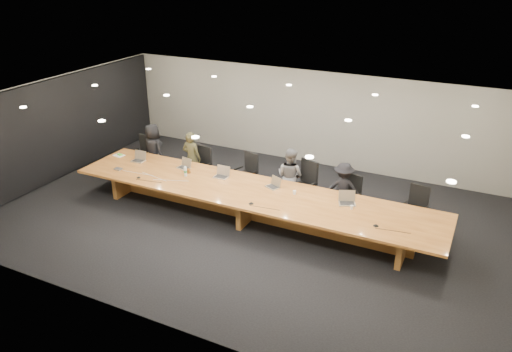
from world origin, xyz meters
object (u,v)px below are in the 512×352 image
Objects in this scene: chair_mid_left at (246,173)px; chair_far_right at (415,209)px; amber_mug at (189,171)px; laptop_d at (272,183)px; mic_right at (376,225)px; laptop_c at (221,172)px; laptop_b at (183,164)px; paper_cup_far at (352,207)px; mic_left at (139,177)px; paper_cup_near at (294,192)px; person_a at (153,150)px; water_bottle at (185,171)px; laptop_a at (138,157)px; chair_right at (349,195)px; laptop_e at (348,198)px; person_b at (192,158)px; person_d at (343,189)px; person_c at (290,176)px; av_box at (118,169)px; chair_far_left at (141,154)px; conference_table at (250,199)px; mic_center at (251,203)px; chair_left at (200,166)px; chair_mid_right at (303,184)px.

chair_mid_left is 1.02× the size of chair_far_right.
laptop_d is at bearing 3.98° from amber_mug.
laptop_c is at bearing 170.01° from mic_right.
laptop_b is 0.92× the size of laptop_c.
mic_left is at bearing -172.27° from paper_cup_far.
paper_cup_far is (1.39, -0.13, -0.00)m from paper_cup_near.
water_bottle is at bearing 167.18° from person_a.
chair_mid_left is at bearing 76.89° from laptop_c.
laptop_c reaches higher than laptop_a.
chair_right is 0.67× the size of person_a.
mic_left is (-5.04, -0.89, -0.13)m from laptop_e.
person_b is 1.13× the size of person_d.
water_bottle is (-1.04, -1.24, 0.33)m from chair_mid_left.
person_c reaches higher than paper_cup_near.
paper_cup_near is (-0.86, -0.97, 0.13)m from person_d.
av_box is (-1.75, -0.61, -0.04)m from amber_mug.
amber_mug is at bearing -179.12° from paper_cup_near.
person_c reaches higher than laptop_c.
chair_mid_left is 2.75m from mic_left.
laptop_d is (1.18, -0.90, 0.33)m from chair_mid_left.
conference_table is at bearing -7.12° from chair_far_left.
person_d is 4.11m from laptop_b.
mic_center is (1.10, -1.88, 0.22)m from chair_mid_left.
chair_far_left is at bearing -2.05° from person_b.
av_box is at bearing -127.02° from chair_left.
conference_table is at bearing 0.54° from laptop_b.
chair_mid_left reaches higher than mic_right.
chair_mid_left reaches higher than conference_table.
laptop_a is at bearing -154.66° from chair_right.
mic_center is (4.43, -1.75, 0.22)m from chair_far_left.
chair_far_left is at bearing 158.45° from mic_center.
laptop_d is 2.01m from paper_cup_far.
laptop_e reaches higher than water_bottle.
mic_center is (1.31, -0.94, -0.13)m from laptop_c.
paper_cup_near is 2.14m from mic_right.
paper_cup_far is at bearing 8.09° from laptop_b.
chair_left is 3.28× the size of laptop_d.
person_b reaches higher than mic_right.
mic_left is 5.85m from mic_right.
chair_right is 1.56m from chair_far_right.
laptop_c is 1.99m from paper_cup_near.
laptop_e is at bearing 8.06° from conference_table.
amber_mug is 1.31× the size of paper_cup_far.
chair_far_right is 3.02× the size of laptop_c.
chair_far_left is 1.02× the size of chair_far_right.
mic_center is at bearing -88.99° from chair_mid_right.
laptop_c reaches higher than laptop_b.
chair_far_right is (2.70, 0.03, -0.07)m from chair_mid_right.
person_d reaches higher than paper_cup_far.
chair_far_right is (5.72, -0.03, 0.01)m from chair_left.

